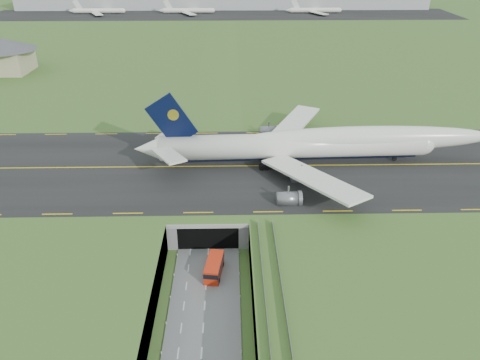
{
  "coord_description": "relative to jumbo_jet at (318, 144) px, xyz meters",
  "views": [
    {
      "loc": [
        4.71,
        -67.61,
        55.51
      ],
      "look_at": [
        6.51,
        20.0,
        9.22
      ],
      "focal_mm": 35.0,
      "sensor_mm": 36.0,
      "label": 1
    }
  ],
  "objects": [
    {
      "name": "distant_hills",
      "position": [
        38.96,
        395.51,
        -15.05
      ],
      "size": [
        700.0,
        91.0,
        60.0
      ],
      "color": "#4E5E5C",
      "rests_on": "ground"
    },
    {
      "name": "jumbo_jet",
      "position": [
        0.0,
        0.0,
        0.0
      ],
      "size": [
        86.33,
        56.94,
        18.84
      ],
      "rotation": [
        0.0,
        0.0,
        0.03
      ],
      "color": "white",
      "rests_on": "ground"
    },
    {
      "name": "tunnel_portal",
      "position": [
        -25.42,
        -17.78,
        -7.72
      ],
      "size": [
        17.0,
        22.3,
        6.0
      ],
      "color": "gray",
      "rests_on": "ground"
    },
    {
      "name": "guideway",
      "position": [
        -14.42,
        -53.6,
        -5.73
      ],
      "size": [
        3.0,
        53.0,
        7.05
      ],
      "color": "#A8A8A3",
      "rests_on": "ground"
    },
    {
      "name": "airfield_deck",
      "position": [
        -25.42,
        -34.49,
        -8.05
      ],
      "size": [
        800.0,
        800.0,
        6.0
      ],
      "primitive_type": "cube",
      "color": "gray",
      "rests_on": "ground"
    },
    {
      "name": "service_building",
      "position": [
        -109.76,
        86.65,
        2.85
      ],
      "size": [
        25.03,
        25.03,
        13.35
      ],
      "rotation": [
        0.0,
        0.0,
        -0.02
      ],
      "color": "tan",
      "rests_on": "ground"
    },
    {
      "name": "shuttle_tram",
      "position": [
        -24.05,
        -34.07,
        -9.44
      ],
      "size": [
        3.68,
        7.47,
        2.93
      ],
      "rotation": [
        0.0,
        0.0,
        -0.14
      ],
      "color": "red",
      "rests_on": "ground"
    },
    {
      "name": "trench_road",
      "position": [
        -25.42,
        -41.99,
        -10.95
      ],
      "size": [
        12.0,
        75.0,
        0.2
      ],
      "primitive_type": "cube",
      "color": "slate",
      "rests_on": "ground"
    },
    {
      "name": "ground",
      "position": [
        -25.42,
        -34.49,
        -11.05
      ],
      "size": [
        900.0,
        900.0,
        0.0
      ],
      "primitive_type": "plane",
      "color": "#3F5F26",
      "rests_on": "ground"
    },
    {
      "name": "taxiway",
      "position": [
        -25.42,
        -1.49,
        -4.96
      ],
      "size": [
        800.0,
        44.0,
        0.18
      ],
      "primitive_type": "cube",
      "color": "black",
      "rests_on": "airfield_deck"
    }
  ]
}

